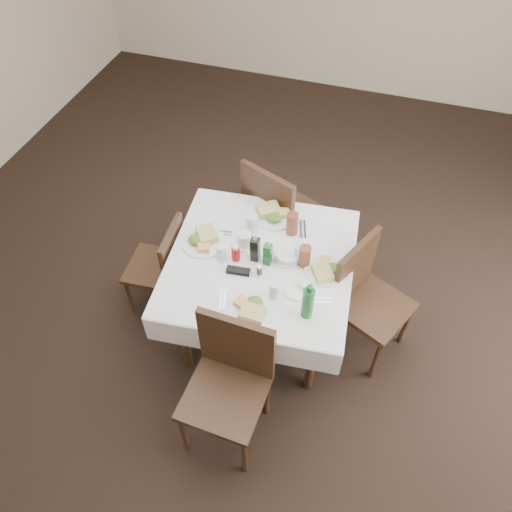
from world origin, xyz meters
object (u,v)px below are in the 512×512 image
at_px(dining_table, 260,268).
at_px(water_e, 300,254).
at_px(chair_south, 230,376).
at_px(coffee_mug, 245,240).
at_px(chair_west, 163,263).
at_px(ketchup_bottle, 236,253).
at_px(bread_basket, 288,255).
at_px(chair_north, 276,209).
at_px(water_n, 252,224).
at_px(water_s, 275,290).
at_px(oil_cruet_dark, 255,249).
at_px(chair_east, 365,293).
at_px(oil_cruet_green, 268,253).
at_px(water_w, 221,253).
at_px(green_bottle, 308,302).

height_order(dining_table, water_e, water_e).
height_order(chair_south, coffee_mug, chair_south).
relative_size(chair_west, ketchup_bottle, 6.62).
bearing_deg(bread_basket, chair_north, 112.14).
distance_m(water_n, coffee_mug, 0.14).
xyz_separation_m(water_s, bread_basket, (-0.00, 0.33, -0.03)).
xyz_separation_m(chair_west, oil_cruet_dark, (0.71, 0.01, 0.39)).
bearing_deg(oil_cruet_dark, ketchup_bottle, -162.13).
bearing_deg(bread_basket, ketchup_bottle, -161.50).
distance_m(ketchup_bottle, coffee_mug, 0.14).
xyz_separation_m(water_e, coffee_mug, (-0.39, 0.02, -0.02)).
relative_size(chair_east, oil_cruet_green, 4.41).
height_order(ketchup_bottle, coffee_mug, ketchup_bottle).
height_order(water_n, coffee_mug, water_n).
bearing_deg(chair_west, chair_east, 4.92).
distance_m(chair_north, chair_east, 0.98).
xyz_separation_m(water_e, oil_cruet_green, (-0.20, -0.08, 0.02)).
height_order(oil_cruet_dark, coffee_mug, oil_cruet_dark).
bearing_deg(oil_cruet_green, coffee_mug, 151.46).
bearing_deg(bread_basket, water_e, 1.10).
bearing_deg(water_s, coffee_mug, 131.34).
relative_size(water_w, green_bottle, 0.44).
relative_size(chair_south, water_n, 6.69).
bearing_deg(green_bottle, chair_north, 115.20).
height_order(water_s, ketchup_bottle, ketchup_bottle).
relative_size(water_e, oil_cruet_green, 0.65).
distance_m(dining_table, oil_cruet_green, 0.19).
bearing_deg(ketchup_bottle, bread_basket, 18.50).
relative_size(water_n, coffee_mug, 0.90).
bearing_deg(chair_east, bread_basket, -175.16).
xyz_separation_m(dining_table, water_w, (-0.25, -0.07, 0.15)).
bearing_deg(water_s, chair_north, 105.14).
relative_size(chair_north, chair_west, 1.21).
bearing_deg(water_e, chair_west, -175.35).
relative_size(water_w, bread_basket, 0.62).
bearing_deg(green_bottle, bread_basket, 119.65).
height_order(chair_south, chair_west, chair_south).
height_order(chair_south, oil_cruet_green, chair_south).
xyz_separation_m(water_s, oil_cruet_green, (-0.12, 0.25, 0.03)).
xyz_separation_m(dining_table, water_n, (-0.14, 0.23, 0.16)).
xyz_separation_m(water_n, water_w, (-0.11, -0.30, -0.01)).
bearing_deg(bread_basket, dining_table, -157.91).
height_order(chair_south, ketchup_bottle, chair_south).
height_order(chair_east, water_s, chair_east).
relative_size(chair_north, water_w, 8.42).
xyz_separation_m(chair_east, oil_cruet_green, (-0.66, -0.12, 0.31)).
relative_size(dining_table, bread_basket, 6.86).
xyz_separation_m(water_n, bread_basket, (0.30, -0.17, -0.04)).
distance_m(chair_north, green_bottle, 1.17).
height_order(dining_table, chair_east, chair_east).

